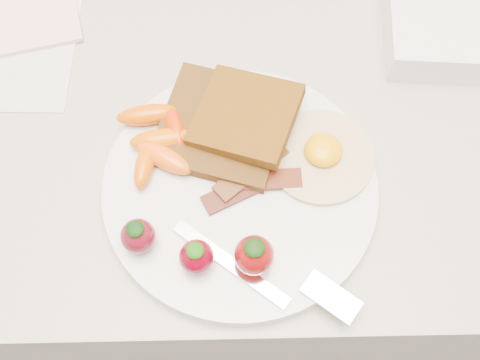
{
  "coord_description": "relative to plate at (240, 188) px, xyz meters",
  "views": [
    {
      "loc": [
        0.0,
        1.3,
        1.45
      ],
      "look_at": [
        0.01,
        1.54,
        0.93
      ],
      "focal_mm": 45.0,
      "sensor_mm": 36.0,
      "label": 1
    }
  ],
  "objects": [
    {
      "name": "plate",
      "position": [
        0.0,
        0.0,
        0.0
      ],
      "size": [
        0.27,
        0.27,
        0.02
      ],
      "primitive_type": "cylinder",
      "color": "silver",
      "rests_on": "counter"
    },
    {
      "name": "fried_egg",
      "position": [
        0.08,
        0.03,
        0.01
      ],
      "size": [
        0.13,
        0.13,
        0.02
      ],
      "color": "silver",
      "rests_on": "plate"
    },
    {
      "name": "counter",
      "position": [
        -0.01,
        0.16,
        -0.46
      ],
      "size": [
        2.0,
        0.6,
        0.9
      ],
      "primitive_type": "cube",
      "color": "gray",
      "rests_on": "ground"
    },
    {
      "name": "fork",
      "position": [
        0.03,
        -0.1,
        0.01
      ],
      "size": [
        0.17,
        0.1,
        0.0
      ],
      "color": "white",
      "rests_on": "plate"
    },
    {
      "name": "bacon_strips",
      "position": [
        0.01,
        0.0,
        0.01
      ],
      "size": [
        0.1,
        0.08,
        0.01
      ],
      "color": "black",
      "rests_on": "plate"
    },
    {
      "name": "baby_carrots",
      "position": [
        -0.08,
        0.05,
        0.02
      ],
      "size": [
        0.08,
        0.1,
        0.02
      ],
      "color": "#DE5C00",
      "rests_on": "plate"
    },
    {
      "name": "toast_lower",
      "position": [
        -0.02,
        0.06,
        0.02
      ],
      "size": [
        0.15,
        0.15,
        0.01
      ],
      "primitive_type": "cube",
      "rotation": [
        0.0,
        0.0,
        -0.29
      ],
      "color": "#3A1E0E",
      "rests_on": "plate"
    },
    {
      "name": "toast_upper",
      "position": [
        0.01,
        0.07,
        0.03
      ],
      "size": [
        0.12,
        0.12,
        0.02
      ],
      "primitive_type": "cube",
      "rotation": [
        0.0,
        -0.1,
        -0.36
      ],
      "color": "black",
      "rests_on": "toast_lower"
    },
    {
      "name": "strawberries",
      "position": [
        -0.03,
        -0.07,
        0.03
      ],
      "size": [
        0.14,
        0.05,
        0.04
      ],
      "color": "#5E0A18",
      "rests_on": "plate"
    }
  ]
}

